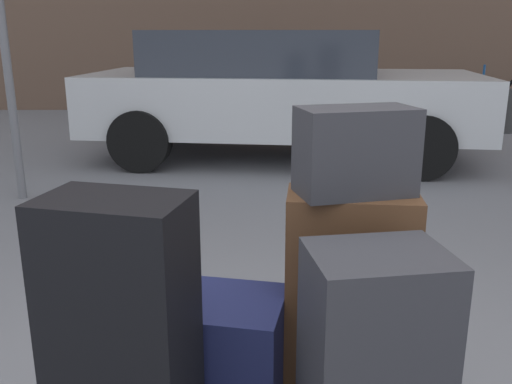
% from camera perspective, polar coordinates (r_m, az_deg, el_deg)
% --- Properties ---
extents(suitcase_brown_rear_right, '(0.40, 0.25, 0.61)m').
position_cam_1_polar(suitcase_brown_rear_right, '(1.75, 9.43, -9.81)').
color(suitcase_brown_rear_right, '#51331E').
rests_on(suitcase_brown_rear_right, luggage_cart).
extents(suitcase_black_stacked_top, '(0.39, 0.30, 0.70)m').
position_cam_1_polar(suitcase_black_stacked_top, '(1.45, -13.55, -13.90)').
color(suitcase_black_stacked_top, black).
rests_on(suitcase_black_stacked_top, luggage_cart).
extents(suitcase_charcoal_rear_left, '(0.36, 0.30, 0.57)m').
position_cam_1_polar(suitcase_charcoal_rear_left, '(1.45, 11.84, -16.66)').
color(suitcase_charcoal_rear_left, '#2D2D33').
rests_on(suitcase_charcoal_rear_left, luggage_cart).
extents(duffel_bag_navy_front_left, '(0.67, 0.41, 0.31)m').
position_cam_1_polar(duffel_bag_navy_front_left, '(1.76, -7.75, -15.03)').
color(duffel_bag_navy_front_left, '#191E47').
rests_on(duffel_bag_navy_front_left, luggage_cart).
extents(duffel_bag_charcoal_topmost_pile, '(0.36, 0.25, 0.25)m').
position_cam_1_polar(duffel_bag_charcoal_topmost_pile, '(1.61, 10.12, 4.11)').
color(duffel_bag_charcoal_topmost_pile, '#2D2D33').
rests_on(duffel_bag_charcoal_topmost_pile, suitcase_brown_rear_right).
extents(parked_car, '(4.49, 2.33, 1.42)m').
position_cam_1_polar(parked_car, '(6.41, 2.26, 10.25)').
color(parked_car, silver).
rests_on(parked_car, ground_plane).
extents(bicycle_leaning, '(1.74, 0.41, 0.96)m').
position_cam_1_polar(bicycle_leaning, '(10.72, 23.10, 9.23)').
color(bicycle_leaning, black).
rests_on(bicycle_leaning, ground_plane).
extents(bollard_kerb_near, '(0.25, 0.25, 0.63)m').
position_cam_1_polar(bollard_kerb_near, '(8.44, 16.66, 7.92)').
color(bollard_kerb_near, '#383838').
rests_on(bollard_kerb_near, ground_plane).
extents(bollard_kerb_mid, '(0.25, 0.25, 0.63)m').
position_cam_1_polar(bollard_kerb_mid, '(8.86, 24.25, 7.55)').
color(bollard_kerb_mid, '#383838').
rests_on(bollard_kerb_mid, ground_plane).
extents(no_parking_sign, '(0.49, 0.12, 2.21)m').
position_cam_1_polar(no_parking_sign, '(5.12, -24.35, 14.33)').
color(no_parking_sign, slate).
rests_on(no_parking_sign, ground_plane).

